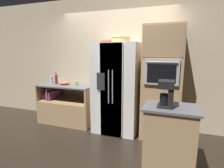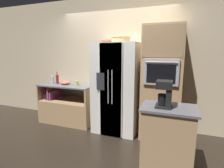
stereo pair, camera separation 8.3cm
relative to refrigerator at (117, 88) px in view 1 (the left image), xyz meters
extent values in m
plane|color=black|center=(-0.15, -0.08, -0.90)|extent=(20.00, 20.00, 0.00)
cube|color=beige|center=(-0.15, 0.40, 0.50)|extent=(12.00, 0.06, 2.80)
cube|color=tan|center=(-1.19, 0.04, -0.64)|extent=(1.26, 0.67, 0.52)
cube|color=tan|center=(-1.19, 0.04, -0.37)|extent=(1.21, 0.62, 0.02)
cube|color=tan|center=(-1.81, 0.04, -0.21)|extent=(0.04, 0.67, 0.34)
cube|color=tan|center=(-0.58, 0.04, -0.21)|extent=(0.04, 0.67, 0.34)
cube|color=slate|center=(-1.19, 0.04, -0.03)|extent=(1.26, 0.67, 0.03)
cube|color=#934784|center=(-1.75, 0.00, -0.23)|extent=(0.03, 0.37, 0.27)
cube|color=#B72D28|center=(-1.71, 0.00, -0.25)|extent=(0.04, 0.32, 0.23)
cube|color=black|center=(-1.66, 0.00, -0.27)|extent=(0.04, 0.41, 0.18)
cube|color=orange|center=(-1.62, 0.00, -0.23)|extent=(0.04, 0.39, 0.26)
cube|color=#934784|center=(-1.57, 0.00, -0.26)|extent=(0.04, 0.50, 0.21)
cube|color=#934784|center=(-1.52, 0.00, -0.27)|extent=(0.03, 0.46, 0.20)
cube|color=white|center=(0.00, 0.01, 0.00)|extent=(0.88, 0.72, 1.80)
cube|color=white|center=(-0.01, -0.36, 0.00)|extent=(0.43, 0.02, 1.76)
cube|color=white|center=(0.01, -0.36, 0.00)|extent=(0.43, 0.02, 1.76)
cylinder|color=#B2B2B7|center=(-0.04, -0.39, 0.09)|extent=(0.02, 0.02, 0.63)
cylinder|color=#B2B2B7|center=(0.04, -0.39, 0.09)|extent=(0.02, 0.02, 0.63)
cube|color=#2D2D33|center=(-0.20, -0.37, 0.18)|extent=(0.16, 0.01, 0.32)
cube|color=tan|center=(0.88, 0.03, 0.14)|extent=(0.69, 0.68, 2.09)
cube|color=#ADADB2|center=(0.88, -0.32, 0.39)|extent=(0.57, 0.04, 0.44)
cube|color=black|center=(0.88, -0.34, 0.36)|extent=(0.47, 0.01, 0.30)
cylinder|color=#B2B2B7|center=(0.88, -0.36, 0.56)|extent=(0.50, 0.02, 0.02)
cube|color=#A68259|center=(0.88, -0.31, 0.90)|extent=(0.65, 0.01, 0.52)
cube|color=tan|center=(1.06, -0.98, -0.46)|extent=(0.65, 0.48, 0.88)
cube|color=slate|center=(1.06, -0.98, 0.00)|extent=(0.71, 0.52, 0.03)
cylinder|color=tan|center=(0.07, -0.01, 0.95)|extent=(0.36, 0.36, 0.10)
torus|color=tan|center=(0.07, -0.01, 1.00)|extent=(0.38, 0.38, 0.03)
ellipsoid|color=#DB664C|center=(-0.20, 0.00, 0.94)|extent=(0.27, 0.27, 0.08)
cylinder|color=silver|center=(-1.65, 0.07, 0.07)|extent=(0.06, 0.06, 0.16)
cone|color=silver|center=(-1.65, 0.07, 0.17)|extent=(0.06, 0.06, 0.03)
cylinder|color=silver|center=(-1.65, 0.07, 0.20)|extent=(0.02, 0.02, 0.03)
cylinder|color=maroon|center=(-1.48, 0.03, 0.09)|extent=(0.07, 0.07, 0.20)
cone|color=maroon|center=(-1.48, 0.03, 0.21)|extent=(0.07, 0.07, 0.04)
cylinder|color=maroon|center=(-1.48, 0.03, 0.25)|extent=(0.02, 0.02, 0.04)
cylinder|color=#B2D166|center=(-0.97, 0.04, 0.04)|extent=(0.08, 0.08, 0.10)
torus|color=#B2D166|center=(-0.93, 0.04, 0.04)|extent=(0.07, 0.01, 0.07)
ellipsoid|color=#DB664C|center=(-1.25, 0.01, 0.03)|extent=(0.22, 0.22, 0.07)
cube|color=black|center=(0.99, -1.01, 0.02)|extent=(0.20, 0.22, 0.02)
cylinder|color=black|center=(0.97, -1.01, 0.11)|extent=(0.12, 0.12, 0.15)
cube|color=black|center=(1.05, -1.01, 0.19)|extent=(0.07, 0.19, 0.35)
cube|color=black|center=(0.99, -1.01, 0.31)|extent=(0.20, 0.22, 0.10)
camera|label=1|loc=(1.05, -3.33, 0.73)|focal=28.00mm
camera|label=2|loc=(1.13, -3.30, 0.73)|focal=28.00mm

